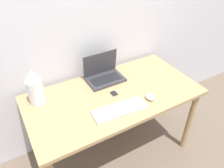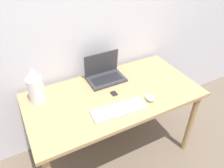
{
  "view_description": "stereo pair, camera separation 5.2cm",
  "coord_description": "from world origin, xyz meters",
  "px_view_note": "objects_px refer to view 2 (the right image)",
  "views": [
    {
      "loc": [
        -0.69,
        -0.82,
        1.83
      ],
      "look_at": [
        -0.01,
        0.36,
        0.83
      ],
      "focal_mm": 35.0,
      "sensor_mm": 36.0,
      "label": 1
    },
    {
      "loc": [
        -0.65,
        -0.85,
        1.83
      ],
      "look_at": [
        -0.01,
        0.36,
        0.83
      ],
      "focal_mm": 35.0,
      "sensor_mm": 36.0,
      "label": 2
    }
  ],
  "objects_px": {
    "mouse": "(150,98)",
    "mp3_player": "(114,94)",
    "laptop": "(104,74)",
    "vase": "(35,85)",
    "keyboard": "(119,110)"
  },
  "relations": [
    {
      "from": "laptop",
      "to": "keyboard",
      "type": "relative_size",
      "value": 0.75
    },
    {
      "from": "vase",
      "to": "mp3_player",
      "type": "relative_size",
      "value": 5.23
    },
    {
      "from": "mouse",
      "to": "vase",
      "type": "height_order",
      "value": "vase"
    },
    {
      "from": "mouse",
      "to": "mp3_player",
      "type": "xyz_separation_m",
      "value": [
        -0.21,
        0.19,
        -0.01
      ]
    },
    {
      "from": "laptop",
      "to": "mouse",
      "type": "relative_size",
      "value": 3.74
    },
    {
      "from": "keyboard",
      "to": "mouse",
      "type": "distance_m",
      "value": 0.27
    },
    {
      "from": "laptop",
      "to": "mp3_player",
      "type": "relative_size",
      "value": 5.76
    },
    {
      "from": "mouse",
      "to": "laptop",
      "type": "bearing_deg",
      "value": 113.25
    },
    {
      "from": "vase",
      "to": "mp3_player",
      "type": "distance_m",
      "value": 0.6
    },
    {
      "from": "keyboard",
      "to": "mp3_player",
      "type": "height_order",
      "value": "keyboard"
    },
    {
      "from": "mouse",
      "to": "mp3_player",
      "type": "bearing_deg",
      "value": 138.1
    },
    {
      "from": "keyboard",
      "to": "laptop",
      "type": "bearing_deg",
      "value": 78.18
    },
    {
      "from": "laptop",
      "to": "vase",
      "type": "relative_size",
      "value": 1.1
    },
    {
      "from": "keyboard",
      "to": "mp3_player",
      "type": "xyz_separation_m",
      "value": [
        0.06,
        0.19,
        -0.01
      ]
    },
    {
      "from": "laptop",
      "to": "mp3_player",
      "type": "height_order",
      "value": "laptop"
    }
  ]
}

